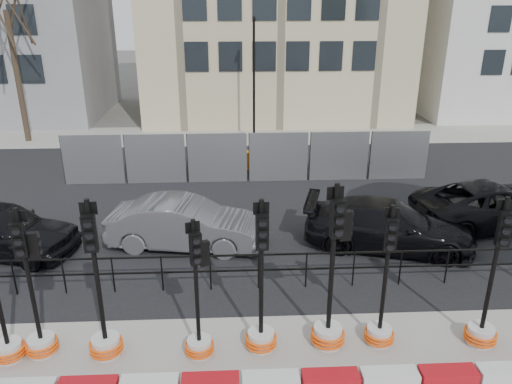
{
  "coord_description": "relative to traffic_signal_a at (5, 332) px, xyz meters",
  "views": [
    {
      "loc": [
        -0.59,
        -9.64,
        6.96
      ],
      "look_at": [
        0.02,
        3.0,
        1.93
      ],
      "focal_mm": 35.0,
      "sensor_mm": 36.0,
      "label": 1
    }
  ],
  "objects": [
    {
      "name": "ground",
      "position": [
        5.22,
        1.17,
        -0.67
      ],
      "size": [
        120.0,
        120.0,
        0.0
      ],
      "primitive_type": "plane",
      "color": "#51514C",
      "rests_on": "ground"
    },
    {
      "name": "road",
      "position": [
        5.22,
        8.17,
        -0.66
      ],
      "size": [
        40.0,
        14.0,
        0.03
      ],
      "primitive_type": "cube",
      "color": "black",
      "rests_on": "ground"
    },
    {
      "name": "sidewalk_far",
      "position": [
        5.22,
        17.17,
        -0.66
      ],
      "size": [
        40.0,
        4.0,
        0.02
      ],
      "primitive_type": "cube",
      "color": "gray",
      "rests_on": "ground"
    },
    {
      "name": "kerb_railing",
      "position": [
        5.22,
        2.37,
        0.01
      ],
      "size": [
        18.0,
        0.04,
        1.0
      ],
      "color": "black",
      "rests_on": "ground"
    },
    {
      "name": "heras_fencing",
      "position": [
        5.21,
        10.97,
        0.01
      ],
      "size": [
        14.33,
        1.72,
        2.0
      ],
      "color": "#92949A",
      "rests_on": "ground"
    },
    {
      "name": "lamp_post_far",
      "position": [
        5.72,
        16.15,
        2.55
      ],
      "size": [
        0.12,
        0.56,
        6.0
      ],
      "color": "black",
      "rests_on": "ground"
    },
    {
      "name": "tree_bare_far",
      "position": [
        -5.78,
        16.67,
        5.98
      ],
      "size": [
        2.0,
        2.0,
        9.0
      ],
      "color": "#473828",
      "rests_on": "ground"
    },
    {
      "name": "traffic_signal_a",
      "position": [
        0.0,
        0.0,
        0.0
      ],
      "size": [
        0.64,
        0.64,
        3.27
      ],
      "rotation": [
        0.0,
        0.0,
        0.33
      ],
      "color": "silver",
      "rests_on": "ground"
    },
    {
      "name": "traffic_signal_b",
      "position": [
        0.62,
        0.14,
        0.11
      ],
      "size": [
        0.65,
        0.65,
        3.3
      ],
      "rotation": [
        0.0,
        0.0,
        0.13
      ],
      "color": "silver",
      "rests_on": "ground"
    },
    {
      "name": "traffic_signal_c",
      "position": [
        1.95,
        0.03,
        0.05
      ],
      "size": [
        0.69,
        0.69,
        3.49
      ],
      "rotation": [
        0.0,
        0.0,
        0.13
      ],
      "color": "silver",
      "rests_on": "ground"
    },
    {
      "name": "traffic_signal_d",
      "position": [
        3.88,
        -0.05,
        0.06
      ],
      "size": [
        0.61,
        0.61,
        3.08
      ],
      "rotation": [
        0.0,
        0.0,
        0.32
      ],
      "color": "silver",
      "rests_on": "ground"
    },
    {
      "name": "traffic_signal_e",
      "position": [
        5.15,
        0.09,
        0.03
      ],
      "size": [
        0.67,
        0.67,
        3.4
      ],
      "rotation": [
        0.0,
        0.0,
        0.05
      ],
      "color": "silver",
      "rests_on": "ground"
    },
    {
      "name": "traffic_signal_f",
      "position": [
        6.58,
        0.14,
        0.2
      ],
      "size": [
        0.72,
        0.72,
        3.68
      ],
      "rotation": [
        0.0,
        0.0,
        0.16
      ],
      "color": "silver",
      "rests_on": "ground"
    },
    {
      "name": "traffic_signal_g",
      "position": [
        7.67,
        0.14,
        -0.01
      ],
      "size": [
        0.63,
        0.63,
        3.21
      ],
      "rotation": [
        0.0,
        0.0,
        -0.18
      ],
      "color": "silver",
      "rests_on": "ground"
    },
    {
      "name": "traffic_signal_h",
      "position": [
        9.82,
        0.02,
        0.03
      ],
      "size": [
        0.67,
        0.67,
        3.39
      ],
      "rotation": [
        0.0,
        0.0,
        -0.15
      ],
      "color": "silver",
      "rests_on": "ground"
    },
    {
      "name": "car_b",
      "position": [
        3.19,
        4.79,
        0.06
      ],
      "size": [
        2.85,
        4.88,
        1.46
      ],
      "primitive_type": "imported",
      "rotation": [
        0.0,
        0.0,
        1.42
      ],
      "color": "#56565C",
      "rests_on": "ground"
    },
    {
      "name": "car_c",
      "position": [
        9.12,
        4.45,
        0.03
      ],
      "size": [
        4.43,
        5.87,
        1.41
      ],
      "primitive_type": "imported",
      "rotation": [
        0.0,
        0.0,
        1.31
      ],
      "color": "black",
      "rests_on": "ground"
    },
    {
      "name": "car_d",
      "position": [
        12.94,
        5.81,
        0.04
      ],
      "size": [
        3.97,
        5.85,
        1.42
      ],
      "primitive_type": "imported",
      "rotation": [
        0.0,
        0.0,
        1.73
      ],
      "color": "black",
      "rests_on": "ground"
    }
  ]
}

